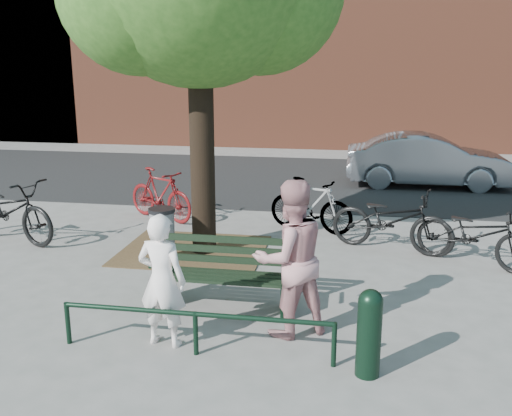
% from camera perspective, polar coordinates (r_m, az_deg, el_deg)
% --- Properties ---
extents(ground, '(90.00, 90.00, 0.00)m').
position_cam_1_polar(ground, '(7.56, -3.52, -10.04)').
color(ground, gray).
rests_on(ground, ground).
extents(dirt_pit, '(2.40, 2.00, 0.02)m').
position_cam_1_polar(dirt_pit, '(9.77, -6.30, -4.23)').
color(dirt_pit, brown).
rests_on(dirt_pit, ground).
extents(road, '(40.00, 7.00, 0.01)m').
position_cam_1_polar(road, '(15.59, 3.61, 2.90)').
color(road, black).
rests_on(road, ground).
extents(park_bench, '(1.74, 0.54, 0.97)m').
position_cam_1_polar(park_bench, '(7.44, -3.43, -6.44)').
color(park_bench, black).
rests_on(park_bench, ground).
extents(guard_railing, '(3.06, 0.06, 0.51)m').
position_cam_1_polar(guard_railing, '(6.34, -6.09, -11.13)').
color(guard_railing, black).
rests_on(guard_railing, ground).
extents(person_left, '(0.60, 0.44, 1.54)m').
position_cam_1_polar(person_left, '(6.46, -9.38, -7.17)').
color(person_left, white).
rests_on(person_left, ground).
extents(person_right, '(1.14, 1.07, 1.86)m').
position_cam_1_polar(person_right, '(6.60, 3.44, -5.07)').
color(person_right, tan).
rests_on(person_right, ground).
extents(bollard, '(0.25, 0.25, 0.94)m').
position_cam_1_polar(bollard, '(5.99, 11.25, -11.87)').
color(bollard, black).
rests_on(bollard, ground).
extents(litter_bin, '(0.43, 0.43, 0.88)m').
position_cam_1_polar(litter_bin, '(9.23, -9.32, -2.64)').
color(litter_bin, gray).
rests_on(litter_bin, ground).
extents(bicycle_a, '(2.30, 1.41, 1.14)m').
position_cam_1_polar(bicycle_a, '(11.01, -23.48, -0.19)').
color(bicycle_a, black).
rests_on(bicycle_a, ground).
extents(bicycle_b, '(1.76, 1.27, 1.05)m').
position_cam_1_polar(bicycle_b, '(11.65, -9.54, 1.35)').
color(bicycle_b, '#5A0C0E').
rests_on(bicycle_b, ground).
extents(bicycle_c, '(2.16, 1.27, 1.07)m').
position_cam_1_polar(bicycle_c, '(9.87, 13.35, -1.17)').
color(bicycle_c, black).
rests_on(bicycle_c, ground).
extents(bicycle_d, '(1.76, 1.05, 1.02)m').
position_cam_1_polar(bicycle_d, '(10.76, 5.50, 0.31)').
color(bicycle_d, gray).
rests_on(bicycle_d, ground).
extents(bicycle_e, '(2.00, 1.53, 1.01)m').
position_cam_1_polar(bicycle_e, '(9.56, 21.14, -2.48)').
color(bicycle_e, black).
rests_on(bicycle_e, ground).
extents(parked_car, '(4.10, 1.47, 1.34)m').
position_cam_1_polar(parked_car, '(15.20, 16.80, 4.57)').
color(parked_car, gray).
rests_on(parked_car, ground).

